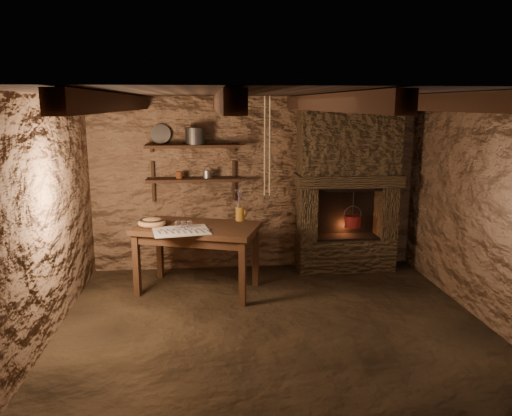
{
  "coord_description": "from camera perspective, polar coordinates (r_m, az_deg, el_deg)",
  "views": [
    {
      "loc": [
        -0.67,
        -4.85,
        2.3
      ],
      "look_at": [
        -0.1,
        0.9,
        1.09
      ],
      "focal_mm": 35.0,
      "sensor_mm": 36.0,
      "label": 1
    }
  ],
  "objects": [
    {
      "name": "stoneware_jug",
      "position": [
        6.34,
        -1.81,
        0.1
      ],
      "size": [
        0.13,
        0.12,
        0.41
      ],
      "rotation": [
        0.0,
        0.0,
        0.04
      ],
      "color": "#AB7221",
      "rests_on": "work_table"
    },
    {
      "name": "right_wall",
      "position": [
        5.77,
        24.88,
        -0.27
      ],
      "size": [
        0.04,
        4.0,
        2.4
      ],
      "primitive_type": "cube",
      "color": "brown",
      "rests_on": "floor"
    },
    {
      "name": "red_pot",
      "position": [
        7.05,
        10.97,
        -1.41
      ],
      "size": [
        0.29,
        0.29,
        0.54
      ],
      "rotation": [
        0.0,
        0.0,
        0.38
      ],
      "color": "maroon",
      "rests_on": "hearth"
    },
    {
      "name": "floor",
      "position": [
        5.41,
        2.04,
        -13.33
      ],
      "size": [
        4.5,
        4.5,
        0.0
      ],
      "primitive_type": "plane",
      "color": "black",
      "rests_on": "ground"
    },
    {
      "name": "back_wall",
      "position": [
        6.97,
        -0.09,
        2.76
      ],
      "size": [
        4.5,
        0.04,
        2.4
      ],
      "primitive_type": "cube",
      "color": "brown",
      "rests_on": "floor"
    },
    {
      "name": "linen_cloth",
      "position": [
        5.91,
        -8.55,
        -2.61
      ],
      "size": [
        0.72,
        0.62,
        0.01
      ],
      "primitive_type": "cube",
      "rotation": [
        0.0,
        0.0,
        0.17
      ],
      "color": "beige",
      "rests_on": "work_table"
    },
    {
      "name": "small_kettle",
      "position": [
        6.75,
        -5.59,
        3.87
      ],
      "size": [
        0.17,
        0.14,
        0.16
      ],
      "primitive_type": null,
      "rotation": [
        0.0,
        0.0,
        -0.19
      ],
      "color": "#A3A39E",
      "rests_on": "shelf_lower"
    },
    {
      "name": "hanging_ropes",
      "position": [
        5.96,
        1.29,
        7.03
      ],
      "size": [
        0.08,
        0.08,
        1.2
      ],
      "primitive_type": null,
      "color": "beige",
      "rests_on": "ceiling"
    },
    {
      "name": "beam_mid_left",
      "position": [
        4.85,
        -3.75,
        11.93
      ],
      "size": [
        0.14,
        3.95,
        0.16
      ],
      "primitive_type": "cube",
      "color": "black",
      "rests_on": "ceiling"
    },
    {
      "name": "beam_far_right",
      "position": [
        5.31,
        18.81,
        11.33
      ],
      "size": [
        0.14,
        3.95,
        0.16
      ],
      "primitive_type": "cube",
      "color": "black",
      "rests_on": "ceiling"
    },
    {
      "name": "iron_stockpot",
      "position": [
        6.7,
        -6.94,
        8.08
      ],
      "size": [
        0.35,
        0.35,
        0.2
      ],
      "primitive_type": "cylinder",
      "rotation": [
        0.0,
        0.0,
        0.37
      ],
      "color": "#2D2A28",
      "rests_on": "shelf_upper"
    },
    {
      "name": "front_wall",
      "position": [
        3.13,
        7.17,
        -8.85
      ],
      "size": [
        4.5,
        0.04,
        2.4
      ],
      "primitive_type": "cube",
      "color": "brown",
      "rests_on": "floor"
    },
    {
      "name": "hearth",
      "position": [
        6.97,
        10.39,
        2.79
      ],
      "size": [
        1.43,
        0.51,
        2.3
      ],
      "color": "#392B1C",
      "rests_on": "floor"
    },
    {
      "name": "beam_far_left",
      "position": [
        4.92,
        -15.71,
        11.53
      ],
      "size": [
        0.14,
        3.95,
        0.16
      ],
      "primitive_type": "cube",
      "color": "black",
      "rests_on": "ceiling"
    },
    {
      "name": "beam_mid_right",
      "position": [
        4.99,
        8.06,
        11.84
      ],
      "size": [
        0.14,
        3.95,
        0.16
      ],
      "primitive_type": "cube",
      "color": "black",
      "rests_on": "ceiling"
    },
    {
      "name": "wooden_bowl",
      "position": [
        6.22,
        -11.81,
        -1.66
      ],
      "size": [
        0.38,
        0.38,
        0.12
      ],
      "primitive_type": "ellipsoid",
      "rotation": [
        0.0,
        0.0,
        0.12
      ],
      "color": "#AA774A",
      "rests_on": "work_table"
    },
    {
      "name": "shelf_upper",
      "position": [
        6.71,
        -7.25,
        7.05
      ],
      "size": [
        1.25,
        0.3,
        0.04
      ],
      "primitive_type": "cube",
      "color": "black",
      "rests_on": "back_wall"
    },
    {
      "name": "pewter_cutlery_row",
      "position": [
        5.89,
        -8.56,
        -2.56
      ],
      "size": [
        0.56,
        0.29,
        0.01
      ],
      "primitive_type": null,
      "rotation": [
        0.0,
        0.0,
        0.17
      ],
      "color": "gray",
      "rests_on": "linen_cloth"
    },
    {
      "name": "drinking_glasses",
      "position": [
        6.02,
        -8.31,
        -1.89
      ],
      "size": [
        0.21,
        0.06,
        0.08
      ],
      "primitive_type": null,
      "color": "white",
      "rests_on": "linen_cloth"
    },
    {
      "name": "shelf_lower",
      "position": [
        6.77,
        -7.15,
        3.25
      ],
      "size": [
        1.25,
        0.3,
        0.04
      ],
      "primitive_type": "cube",
      "color": "black",
      "rests_on": "back_wall"
    },
    {
      "name": "tin_pan",
      "position": [
        6.83,
        -10.83,
        8.29
      ],
      "size": [
        0.27,
        0.12,
        0.26
      ],
      "primitive_type": "cylinder",
      "rotation": [
        1.26,
        0.0,
        -0.02
      ],
      "color": "#A3A39E",
      "rests_on": "shelf_upper"
    },
    {
      "name": "work_table",
      "position": [
        6.25,
        -6.66,
        -5.46
      ],
      "size": [
        1.65,
        1.26,
        0.84
      ],
      "rotation": [
        0.0,
        0.0,
        -0.32
      ],
      "color": "black",
      "rests_on": "floor"
    },
    {
      "name": "ceiling",
      "position": [
        4.9,
        2.25,
        13.0
      ],
      "size": [
        4.5,
        4.0,
        0.04
      ],
      "primitive_type": "cube",
      "color": "black",
      "rests_on": "back_wall"
    },
    {
      "name": "left_wall",
      "position": [
        5.22,
        -23.17,
        -1.3
      ],
      "size": [
        0.04,
        4.0,
        2.4
      ],
      "primitive_type": "cube",
      "color": "brown",
      "rests_on": "floor"
    },
    {
      "name": "rusty_tin",
      "position": [
        6.76,
        -8.76,
        3.75
      ],
      "size": [
        0.11,
        0.11,
        0.09
      ],
      "primitive_type": "cylinder",
      "rotation": [
        0.0,
        0.0,
        -0.38
      ],
      "color": "#592711",
      "rests_on": "shelf_lower"
    }
  ]
}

